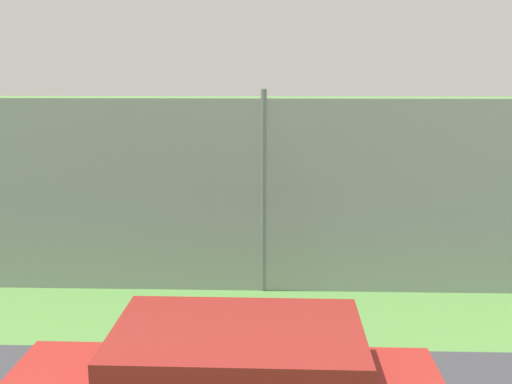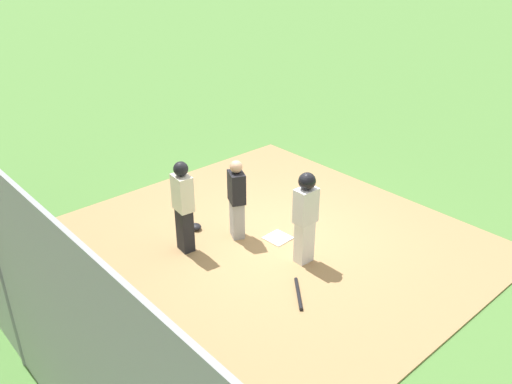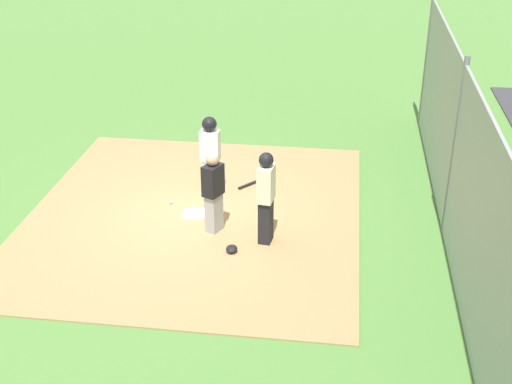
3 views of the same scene
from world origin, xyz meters
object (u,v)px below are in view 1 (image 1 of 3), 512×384
Objects in this scene: runner at (303,182)px; umpire at (228,196)px; baseball_bat at (331,230)px; home_plate at (268,220)px; catcher at (243,192)px; catcher_mask at (210,228)px; baseball at (282,214)px.

umpire is at bearing 39.64° from runner.
runner reaches higher than baseball_bat.
catcher is (-0.58, -0.51, 0.80)m from home_plate.
runner is 7.12× the size of catcher_mask.
home_plate is 0.66m from baseball.
baseball is (0.35, 0.56, 0.03)m from home_plate.
catcher_mask is at bearing -137.49° from baseball.
baseball reaches higher than baseball_bat.
baseball_bat is at bearing 130.50° from runner.
home_plate is at bearing 36.34° from catcher_mask.
home_plate is at bearing -10.80° from runner.
home_plate is 0.25× the size of umpire.
runner is 1.38m from baseball_bat.
home_plate is 1.11m from catcher.
baseball_bat is at bearing -69.58° from umpire.
baseball_bat is at bearing -77.38° from catcher.
catcher_mask is 2.25m from baseball.
baseball is at bearing 166.14° from baseball_bat.
catcher is 6.51× the size of catcher_mask.
home_plate is at bearing -23.82° from catcher.
home_plate is 5.95× the size of baseball.
umpire reaches higher than baseball.
runner is at bearing -12.20° from home_plate.
catcher is 0.91× the size of runner.
baseball is (1.66, 1.52, -0.02)m from catcher_mask.
runner is 1.30m from baseball.
catcher is 1.61m from baseball.
baseball_bat is 2.77m from catcher_mask.
baseball is (0.93, 1.07, -0.77)m from catcher.
umpire is 7.26× the size of catcher_mask.
umpire reaches higher than home_plate.
baseball is at bearing -16.25° from catcher.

